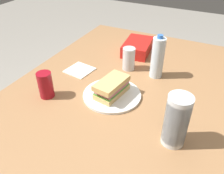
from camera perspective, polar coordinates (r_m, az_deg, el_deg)
dining_table at (r=1.17m, az=3.07°, el=-3.91°), size 1.42×1.05×0.74m
paper_plate at (r=1.07m, az=-0.00°, el=-1.94°), size 0.27×0.27×0.01m
sandwich at (r=1.04m, az=-0.04°, el=-0.00°), size 0.19×0.12×0.08m
soda_can_red at (r=1.08m, az=-16.04°, el=0.51°), size 0.07×0.07×0.12m
chip_bag at (r=1.45m, az=6.30°, el=9.76°), size 0.25×0.17×0.07m
water_bottle_tall at (r=1.18m, az=11.15°, el=7.09°), size 0.06×0.06×0.23m
plastic_cup_stack at (r=0.83m, az=15.55°, el=-8.00°), size 0.08×0.08×0.20m
soda_can_silver at (r=1.25m, az=4.14°, el=6.94°), size 0.07×0.07×0.12m
paper_napkin at (r=1.27m, az=-7.97°, el=4.14°), size 0.15×0.15×0.01m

